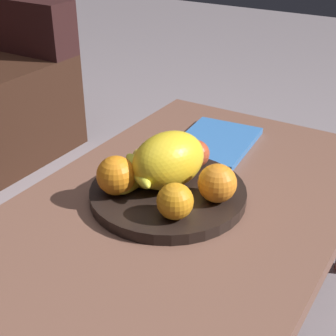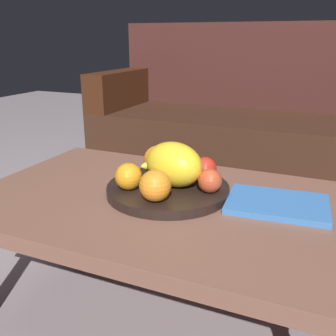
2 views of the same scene
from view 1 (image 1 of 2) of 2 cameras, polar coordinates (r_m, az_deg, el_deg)
name	(u,v)px [view 1 (image 1 of 2)]	position (r m, az deg, el deg)	size (l,w,h in m)	color
coffee_table	(182,219)	(1.09, 1.64, -5.84)	(1.04, 0.65, 0.41)	brown
fruit_bowl	(168,193)	(1.07, 0.00, -2.94)	(0.34, 0.34, 0.03)	black
melon_large_front	(169,160)	(1.05, 0.07, 0.90)	(0.17, 0.12, 0.12)	yellow
orange_front	(175,201)	(0.95, 0.82, -3.84)	(0.07, 0.07, 0.07)	orange
orange_left	(217,183)	(1.01, 5.66, -1.74)	(0.08, 0.08, 0.08)	orange
orange_right	(116,175)	(1.03, -5.96, -0.85)	(0.08, 0.08, 0.08)	orange
apple_left	(157,152)	(1.14, -1.31, 1.88)	(0.07, 0.07, 0.07)	red
apple_right	(196,154)	(1.14, 3.20, 1.64)	(0.06, 0.06, 0.06)	#B74426
banana_bunch	(139,173)	(1.06, -3.40, -0.60)	(0.15, 0.15, 0.06)	yellow
magazine	(215,142)	(1.31, 5.44, 2.97)	(0.25, 0.18, 0.02)	#376FB9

